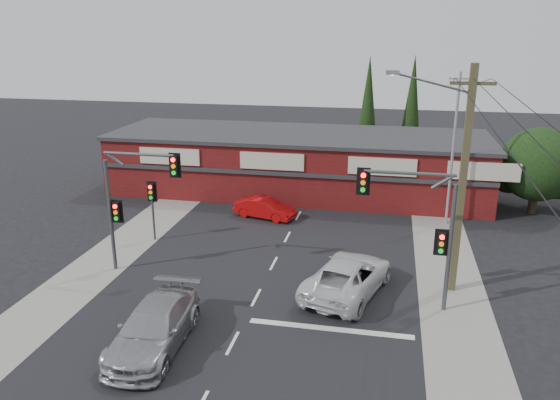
% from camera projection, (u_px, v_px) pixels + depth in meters
% --- Properties ---
extents(ground, '(120.00, 120.00, 0.00)m').
position_uv_depth(ground, '(254.00, 303.00, 23.56)').
color(ground, black).
rests_on(ground, ground).
extents(road_strip, '(14.00, 70.00, 0.01)m').
position_uv_depth(road_strip, '(277.00, 257.00, 28.23)').
color(road_strip, black).
rests_on(road_strip, ground).
extents(verge_left, '(3.00, 70.00, 0.02)m').
position_uv_depth(verge_left, '(125.00, 244.00, 29.84)').
color(verge_left, gray).
rests_on(verge_left, ground).
extents(verge_right, '(3.00, 70.00, 0.02)m').
position_uv_depth(verge_right, '(447.00, 271.00, 26.62)').
color(verge_right, gray).
rests_on(verge_right, ground).
extents(stop_line, '(6.50, 0.35, 0.01)m').
position_uv_depth(stop_line, '(330.00, 329.00, 21.50)').
color(stop_line, silver).
rests_on(stop_line, ground).
extents(white_suv, '(4.22, 6.35, 1.62)m').
position_uv_depth(white_suv, '(348.00, 276.00, 24.21)').
color(white_suv, silver).
rests_on(white_suv, ground).
extents(silver_suv, '(2.47, 5.66, 1.62)m').
position_uv_depth(silver_suv, '(154.00, 327.00, 20.10)').
color(silver_suv, '#A2A5A8').
rests_on(silver_suv, ground).
extents(red_sedan, '(4.04, 2.27, 1.26)m').
position_uv_depth(red_sedan, '(265.00, 208.00, 33.83)').
color(red_sedan, '#B10A0B').
rests_on(red_sedan, ground).
extents(lane_dashes, '(0.12, 49.58, 0.01)m').
position_uv_depth(lane_dashes, '(281.00, 249.00, 29.15)').
color(lane_dashes, silver).
rests_on(lane_dashes, ground).
extents(shop_building, '(27.30, 8.40, 4.22)m').
position_uv_depth(shop_building, '(298.00, 162.00, 38.96)').
color(shop_building, '#511010').
rests_on(shop_building, ground).
extents(tree_cluster, '(5.90, 5.10, 5.50)m').
position_uv_depth(tree_cluster, '(539.00, 168.00, 34.31)').
color(tree_cluster, '#2D2116').
rests_on(tree_cluster, ground).
extents(conifer_near, '(1.80, 1.80, 9.25)m').
position_uv_depth(conifer_near, '(368.00, 104.00, 43.64)').
color(conifer_near, '#2D2116').
rests_on(conifer_near, ground).
extents(conifer_far, '(1.80, 1.80, 9.25)m').
position_uv_depth(conifer_far, '(412.00, 102.00, 44.84)').
color(conifer_far, '#2D2116').
rests_on(conifer_far, ground).
extents(traffic_mast_left, '(3.77, 0.27, 5.97)m').
position_uv_depth(traffic_mast_left, '(129.00, 194.00, 25.46)').
color(traffic_mast_left, '#47494C').
rests_on(traffic_mast_left, ground).
extents(traffic_mast_right, '(3.96, 0.27, 5.97)m').
position_uv_depth(traffic_mast_right, '(423.00, 220.00, 22.00)').
color(traffic_mast_right, '#47494C').
rests_on(traffic_mast_right, ground).
extents(pedestal_signal, '(0.55, 0.27, 3.38)m').
position_uv_depth(pedestal_signal, '(152.00, 199.00, 29.80)').
color(pedestal_signal, '#47494C').
rests_on(pedestal_signal, ground).
extents(utility_pole, '(4.38, 0.59, 10.00)m').
position_uv_depth(utility_pole, '(460.00, 174.00, 23.13)').
color(utility_pole, brown).
rests_on(utility_pole, ground).
extents(steel_pole, '(1.20, 0.16, 9.00)m').
position_uv_depth(steel_pole, '(453.00, 147.00, 31.63)').
color(steel_pole, gray).
rests_on(steel_pole, ground).
extents(power_lines, '(2.01, 29.00, 1.22)m').
position_uv_depth(power_lines, '(495.00, 106.00, 16.90)').
color(power_lines, black).
rests_on(power_lines, ground).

